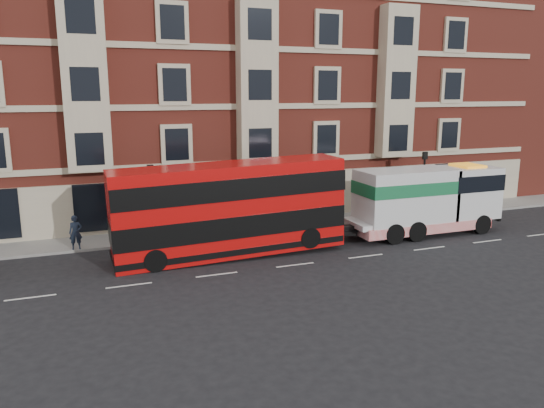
% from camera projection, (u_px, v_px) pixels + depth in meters
% --- Properties ---
extents(ground, '(120.00, 120.00, 0.00)m').
position_uv_depth(ground, '(295.00, 265.00, 26.23)').
color(ground, black).
rests_on(ground, ground).
extents(sidewalk, '(90.00, 3.00, 0.15)m').
position_uv_depth(sidewalk, '(248.00, 228.00, 33.07)').
color(sidewalk, slate).
rests_on(sidewalk, ground).
extents(victorian_terrace, '(45.00, 12.00, 20.40)m').
position_uv_depth(victorian_terrace, '(221.00, 68.00, 38.02)').
color(victorian_terrace, maroon).
rests_on(victorian_terrace, ground).
extents(lamp_post_west, '(0.35, 0.15, 4.35)m').
position_uv_depth(lamp_post_west, '(152.00, 197.00, 29.26)').
color(lamp_post_west, black).
rests_on(lamp_post_west, sidewalk).
extents(lamp_post_east, '(0.35, 0.15, 4.35)m').
position_uv_depth(lamp_post_east, '(424.00, 179.00, 35.49)').
color(lamp_post_east, black).
rests_on(lamp_post_east, sidewalk).
extents(double_decker_bus, '(11.94, 2.74, 4.83)m').
position_uv_depth(double_decker_bus, '(229.00, 208.00, 27.25)').
color(double_decker_bus, '#BC0B0A').
rests_on(double_decker_bus, ground).
extents(tow_truck, '(9.56, 2.83, 3.98)m').
position_uv_depth(tow_truck, '(424.00, 200.00, 31.52)').
color(tow_truck, silver).
rests_on(tow_truck, ground).
extents(pedestrian, '(0.68, 0.45, 1.84)m').
position_uv_depth(pedestrian, '(76.00, 232.00, 28.17)').
color(pedestrian, '#1B2537').
rests_on(pedestrian, sidewalk).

